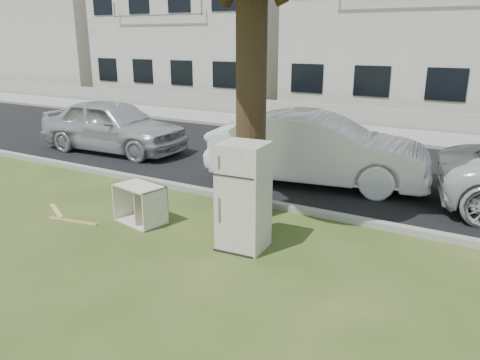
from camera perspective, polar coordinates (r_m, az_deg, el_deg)
The scene contains 16 objects.
ground at distance 7.27m, azimuth -2.91°, elevation -9.46°, with size 120.00×120.00×0.00m, color #32481A.
road at distance 12.42m, azimuth 12.33°, elevation 1.46°, with size 120.00×7.00×0.01m, color black.
kerb_near at distance 9.25m, azimuth 5.39°, elevation -3.60°, with size 120.00×0.18×0.12m, color gray.
kerb_far at distance 15.75m, azimuth 16.40°, elevation 4.38°, with size 120.00×0.18×0.12m, color gray.
sidewalk at distance 17.13m, azimuth 17.61°, elevation 5.26°, with size 120.00×2.80×0.01m, color gray.
low_wall at distance 18.62m, azimuth 18.84°, elevation 7.11°, with size 120.00×0.15×0.70m, color gray.
townhouse_left at distance 27.74m, azimuth -4.22°, elevation 17.46°, with size 10.20×8.16×7.04m.
townhouse_center at distance 23.23m, azimuth 22.29°, elevation 16.93°, with size 11.22×8.16×7.44m.
filler_left at distance 37.75m, azimuth -22.32°, elevation 15.65°, with size 16.00×9.00×6.40m, color #B7B3A7.
fridge at distance 7.30m, azimuth 0.43°, elevation -2.04°, with size 0.71×0.66×1.71m, color beige.
cabinet at distance 8.67m, azimuth -12.05°, elevation -2.85°, with size 0.91×0.56×0.71m, color white.
plank_a at distance 9.14m, azimuth -19.75°, elevation -4.73°, with size 1.08×0.09×0.02m, color #A58550.
plank_b at distance 9.80m, azimuth -21.48°, elevation -3.49°, with size 0.87×0.09×0.02m, color tan.
plank_c at distance 8.89m, azimuth -11.28°, elevation -4.66°, with size 0.74×0.08×0.02m, color tan.
car_center at distance 10.81m, azimuth 9.37°, elevation 3.76°, with size 1.72×4.92×1.62m, color white.
car_left at distance 14.31m, azimuth -15.19°, elevation 6.41°, with size 1.82×4.51×1.54m, color #AAACB1.
Camera 1 is at (3.58, -5.44, 3.22)m, focal length 35.00 mm.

